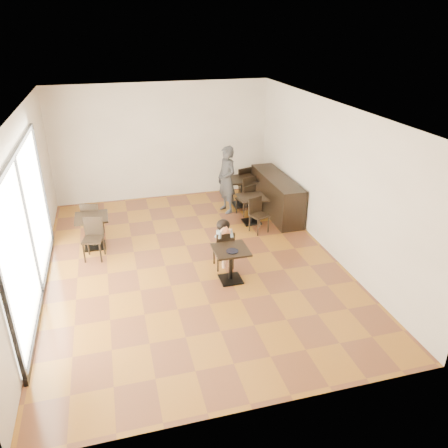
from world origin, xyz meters
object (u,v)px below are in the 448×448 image
object	(u,v)px
chair_left_a	(93,219)
chair_back_b	(253,196)
adult_patron	(227,180)
cafe_table_back	(242,192)
cafe_table_mid	(252,210)
child_chair	(223,249)
chair_mid_a	(245,199)
child_table	(231,265)
chair_mid_b	(259,216)
cafe_table_left	(93,232)
chair_left_b	(93,240)
chair_back_a	(241,182)
child	(223,244)

from	to	relation	value
chair_left_a	chair_back_b	size ratio (longest dim) A/B	0.97
adult_patron	cafe_table_back	distance (m)	0.77
adult_patron	chair_left_a	world-z (taller)	adult_patron
cafe_table_mid	adult_patron	bearing A→B (deg)	115.52
child_chair	chair_mid_a	bearing A→B (deg)	-116.92
child_table	child_chair	world-z (taller)	child_chair
chair_mid_b	cafe_table_mid	bearing A→B (deg)	69.74
child_chair	cafe_table_left	size ratio (longest dim) A/B	1.12
chair_left_b	chair_back_a	bearing A→B (deg)	45.76
child_chair	cafe_table_left	world-z (taller)	child_chair
child	chair_left_a	bearing A→B (deg)	140.25
child	adult_patron	distance (m)	2.93
cafe_table_back	chair_back_a	xyz separation A→B (m)	(0.14, 0.55, 0.08)
child_chair	chair_back_a	world-z (taller)	chair_back_a
adult_patron	chair_back_a	size ratio (longest dim) A/B	1.90
child_chair	chair_back_b	world-z (taller)	chair_back_b
cafe_table_mid	chair_left_a	bearing A→B (deg)	176.60
chair_mid_a	chair_mid_b	bearing A→B (deg)	69.74
child_chair	child	xyz separation A→B (m)	(0.00, 0.00, 0.11)
adult_patron	chair_left_b	distance (m)	3.86
cafe_table_left	cafe_table_back	bearing A→B (deg)	20.77
child_table	chair_left_a	bearing A→B (deg)	133.75
chair_left_a	chair_left_b	xyz separation A→B (m)	(0.00, -1.10, 0.00)
chair_back_a	chair_mid_b	bearing A→B (deg)	66.37
chair_mid_a	child	bearing A→B (deg)	42.82
chair_left_b	chair_back_b	xyz separation A→B (m)	(4.07, 1.49, 0.02)
child	chair_left_b	bearing A→B (deg)	157.92
child_chair	chair_back_a	size ratio (longest dim) A/B	0.90
cafe_table_mid	chair_mid_a	world-z (taller)	chair_mid_a
adult_patron	cafe_table_back	bearing A→B (deg)	102.93
child	chair_back_b	size ratio (longest dim) A/B	1.14
child_table	chair_mid_a	xyz separation A→B (m)	(1.25, 3.02, 0.07)
chair_left_b	child	bearing A→B (deg)	-8.78
cafe_table_left	chair_mid_a	bearing A→B (deg)	12.81
adult_patron	cafe_table_left	xyz separation A→B (m)	(-3.42, -1.19, -0.51)
cafe_table_mid	chair_back_b	size ratio (longest dim) A/B	0.75
chair_mid_b	chair_left_a	distance (m)	3.91
cafe_table_left	chair_left_a	distance (m)	0.56
cafe_table_mid	chair_back_a	distance (m)	1.74
chair_back_b	child_table	bearing A→B (deg)	-133.46
child_chair	chair_back_a	xyz separation A→B (m)	(1.49, 3.64, 0.05)
cafe_table_back	chair_mid_b	distance (m)	1.72
adult_patron	child_table	bearing A→B (deg)	-31.82
chair_mid_a	cafe_table_mid	bearing A→B (deg)	69.74
adult_patron	chair_back_a	bearing A→B (deg)	124.90
chair_left_a	cafe_table_back	bearing A→B (deg)	-153.25
adult_patron	chair_back_a	distance (m)	1.15
cafe_table_left	chair_back_a	distance (m)	4.55
chair_left_b	chair_mid_b	bearing A→B (deg)	18.10
adult_patron	chair_mid_a	xyz separation A→B (m)	(0.41, -0.32, -0.46)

